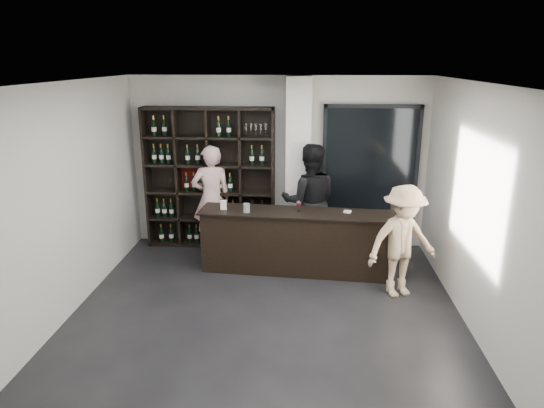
# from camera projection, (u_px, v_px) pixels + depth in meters

# --- Properties ---
(floor) EXTENTS (5.00, 5.50, 0.01)m
(floor) POSITION_uv_depth(u_px,v_px,m) (265.00, 322.00, 6.06)
(floor) COLOR black
(floor) RESTS_ON ground
(wine_shelf) EXTENTS (2.20, 0.35, 2.40)m
(wine_shelf) POSITION_uv_depth(u_px,v_px,m) (210.00, 178.00, 8.24)
(wine_shelf) COLOR black
(wine_shelf) RESTS_ON floor
(structural_column) EXTENTS (0.40, 0.40, 2.90)m
(structural_column) POSITION_uv_depth(u_px,v_px,m) (298.00, 167.00, 7.97)
(structural_column) COLOR silver
(structural_column) RESTS_ON floor
(glass_panel) EXTENTS (1.60, 0.08, 2.10)m
(glass_panel) POSITION_uv_depth(u_px,v_px,m) (370.00, 168.00, 8.12)
(glass_panel) COLOR black
(glass_panel) RESTS_ON floor
(tasting_counter) EXTENTS (2.93, 0.61, 0.96)m
(tasting_counter) POSITION_uv_depth(u_px,v_px,m) (296.00, 242.00, 7.38)
(tasting_counter) COLOR black
(tasting_counter) RESTS_ON floor
(taster_pink) EXTENTS (0.76, 0.63, 1.80)m
(taster_pink) POSITION_uv_depth(u_px,v_px,m) (212.00, 198.00, 8.16)
(taster_pink) COLOR beige
(taster_pink) RESTS_ON floor
(taster_black) EXTENTS (0.95, 0.75, 1.89)m
(taster_black) POSITION_uv_depth(u_px,v_px,m) (309.00, 201.00, 7.82)
(taster_black) COLOR black
(taster_black) RESTS_ON floor
(customer) EXTENTS (1.16, 0.91, 1.57)m
(customer) POSITION_uv_depth(u_px,v_px,m) (402.00, 241.00, 6.55)
(customer) COLOR tan
(customer) RESTS_ON floor
(wine_glass) EXTENTS (0.11, 0.11, 0.19)m
(wine_glass) POSITION_uv_depth(u_px,v_px,m) (299.00, 205.00, 7.23)
(wine_glass) COLOR white
(wine_glass) RESTS_ON tasting_counter
(spit_cup) EXTENTS (0.11, 0.11, 0.13)m
(spit_cup) POSITION_uv_depth(u_px,v_px,m) (247.00, 208.00, 7.20)
(spit_cup) COLOR silver
(spit_cup) RESTS_ON tasting_counter
(napkin_stack) EXTENTS (0.13, 0.13, 0.02)m
(napkin_stack) POSITION_uv_depth(u_px,v_px,m) (347.00, 212.00, 7.22)
(napkin_stack) COLOR white
(napkin_stack) RESTS_ON tasting_counter
(card_stand) EXTENTS (0.10, 0.06, 0.14)m
(card_stand) POSITION_uv_depth(u_px,v_px,m) (224.00, 205.00, 7.34)
(card_stand) COLOR white
(card_stand) RESTS_ON tasting_counter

